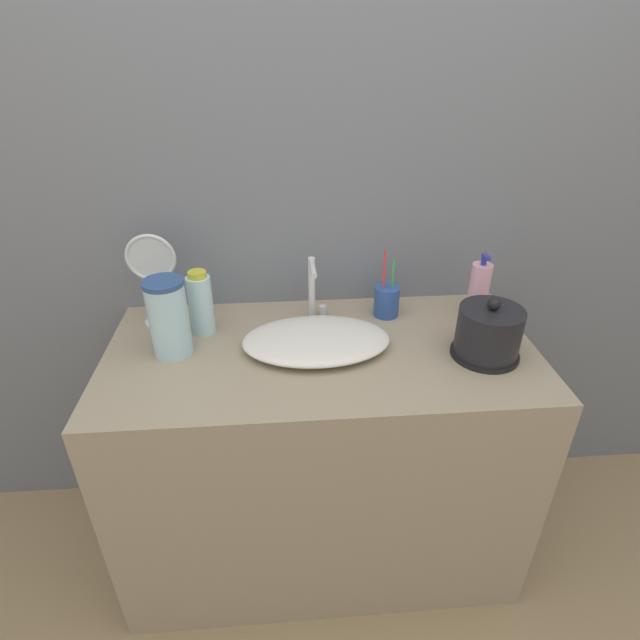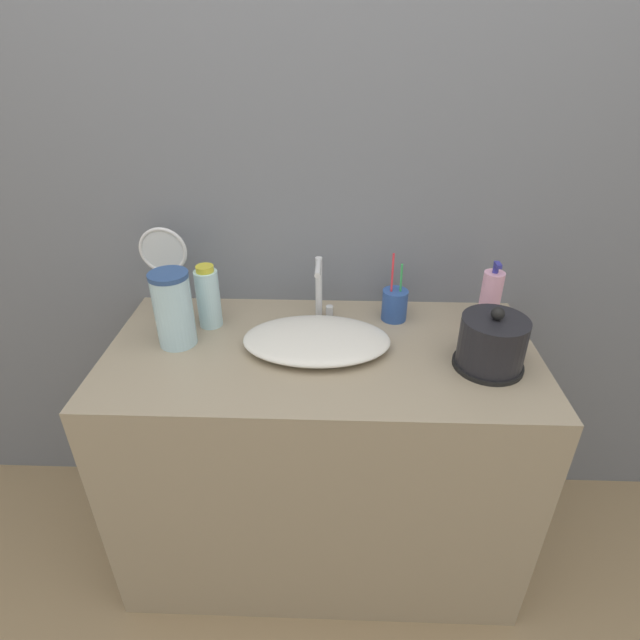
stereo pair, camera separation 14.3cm
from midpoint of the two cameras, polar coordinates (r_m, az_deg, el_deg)
ground_plane at (r=1.91m, az=2.28°, el=-31.07°), size 12.00×12.00×0.00m
wall_back at (r=1.61m, az=3.24°, el=16.73°), size 6.00×0.04×2.60m
vanity_counter at (r=1.75m, az=2.57°, el=-15.17°), size 1.28×0.63×0.85m
sink_basin at (r=1.47m, az=2.38°, el=-2.36°), size 0.44×0.28×0.05m
faucet at (r=1.58m, az=2.61°, el=3.71°), size 0.06×0.13×0.21m
electric_kettle at (r=1.47m, az=21.67°, el=-2.75°), size 0.20×0.20×0.19m
toothbrush_cup at (r=1.64m, az=11.00°, el=1.70°), size 0.08×0.08×0.23m
lotion_bottle at (r=1.66m, az=21.22°, el=2.13°), size 0.06×0.06×0.22m
shampoo_bottle at (r=1.58m, az=-10.15°, el=2.51°), size 0.07×0.07×0.20m
vanity_mirror at (r=1.64m, az=-14.85°, el=5.76°), size 0.15×0.10×0.30m
water_pitcher at (r=1.49m, az=-13.81°, el=1.14°), size 0.11×0.11×0.23m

